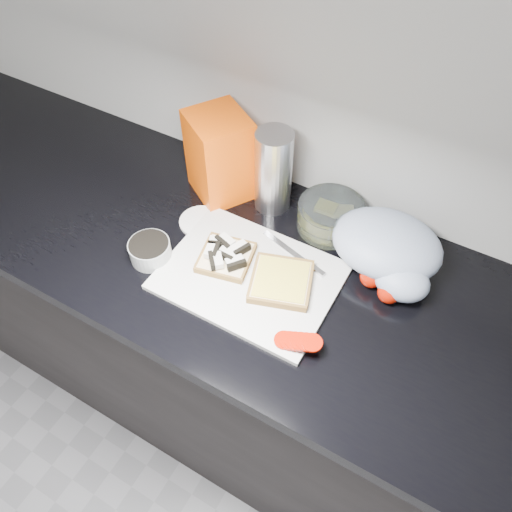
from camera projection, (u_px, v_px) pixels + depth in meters
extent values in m
cube|color=beige|center=(345.00, 77.00, 1.08)|extent=(3.50, 0.02, 2.50)
cube|color=black|center=(271.00, 364.00, 1.55)|extent=(3.50, 0.60, 0.86)
cube|color=black|center=(275.00, 276.00, 1.20)|extent=(3.50, 0.64, 0.04)
cube|color=silver|center=(250.00, 277.00, 1.17)|extent=(0.40, 0.30, 0.01)
cube|color=beige|center=(226.00, 257.00, 1.19)|extent=(0.14, 0.14, 0.02)
cube|color=white|center=(218.00, 241.00, 1.20)|extent=(0.05, 0.04, 0.02)
cube|color=black|center=(218.00, 241.00, 1.20)|extent=(0.05, 0.03, 0.02)
cube|color=white|center=(227.00, 241.00, 1.19)|extent=(0.05, 0.04, 0.02)
cube|color=black|center=(227.00, 241.00, 1.19)|extent=(0.05, 0.02, 0.02)
cube|color=white|center=(239.00, 248.00, 1.18)|extent=(0.04, 0.05, 0.02)
cube|color=black|center=(239.00, 248.00, 1.18)|extent=(0.03, 0.05, 0.02)
cube|color=white|center=(211.00, 250.00, 1.17)|extent=(0.04, 0.05, 0.02)
cube|color=black|center=(211.00, 250.00, 1.17)|extent=(0.02, 0.05, 0.02)
cube|color=white|center=(228.00, 254.00, 1.17)|extent=(0.04, 0.03, 0.02)
cube|color=black|center=(228.00, 254.00, 1.17)|extent=(0.05, 0.01, 0.02)
cube|color=white|center=(235.00, 262.00, 1.15)|extent=(0.04, 0.05, 0.02)
cube|color=black|center=(235.00, 262.00, 1.15)|extent=(0.04, 0.04, 0.02)
cube|color=white|center=(217.00, 260.00, 1.15)|extent=(0.05, 0.05, 0.02)
cube|color=black|center=(217.00, 260.00, 1.15)|extent=(0.04, 0.04, 0.02)
cube|color=beige|center=(281.00, 281.00, 1.14)|extent=(0.17, 0.17, 0.02)
cube|color=yellow|center=(281.00, 279.00, 1.13)|extent=(0.15, 0.15, 0.00)
cylinder|color=#B21504|center=(284.00, 340.00, 1.05)|extent=(0.06, 0.06, 0.01)
cylinder|color=#B21504|center=(290.00, 341.00, 1.04)|extent=(0.05, 0.05, 0.01)
cylinder|color=#B21504|center=(295.00, 341.00, 1.04)|extent=(0.05, 0.05, 0.01)
cylinder|color=#B21504|center=(301.00, 342.00, 1.04)|extent=(0.05, 0.05, 0.01)
cylinder|color=#B21504|center=(306.00, 342.00, 1.03)|extent=(0.05, 0.05, 0.01)
cylinder|color=#B21504|center=(312.00, 343.00, 1.03)|extent=(0.06, 0.06, 0.01)
cube|color=#B3B3B8|center=(284.00, 246.00, 1.22)|extent=(0.13, 0.05, 0.00)
cube|color=#B3B3B8|center=(314.00, 268.00, 1.17)|extent=(0.06, 0.03, 0.01)
cylinder|color=#9BA0A0|center=(150.00, 251.00, 1.19)|extent=(0.10, 0.10, 0.05)
cylinder|color=black|center=(149.00, 245.00, 1.18)|extent=(0.10, 0.10, 0.01)
cylinder|color=silver|center=(201.00, 221.00, 1.28)|extent=(0.11, 0.11, 0.01)
cylinder|color=silver|center=(331.00, 216.00, 1.25)|extent=(0.17, 0.17, 0.07)
cube|color=yellow|center=(325.00, 215.00, 1.26)|extent=(0.05, 0.04, 0.04)
cube|color=#FFEE98|center=(341.00, 221.00, 1.26)|extent=(0.07, 0.07, 0.01)
cube|color=#FA3F04|center=(220.00, 156.00, 1.28)|extent=(0.20, 0.20, 0.23)
cylinder|color=#A9A9AD|center=(273.00, 171.00, 1.24)|extent=(0.09, 0.09, 0.23)
ellipsoid|color=#A5AECB|center=(387.00, 244.00, 1.16)|extent=(0.27, 0.22, 0.11)
ellipsoid|color=#A5AECB|center=(402.00, 281.00, 1.12)|extent=(0.13, 0.11, 0.08)
sphere|color=#B21504|center=(371.00, 277.00, 1.14)|extent=(0.05, 0.05, 0.05)
sphere|color=#B21504|center=(389.00, 292.00, 1.11)|extent=(0.05, 0.05, 0.05)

